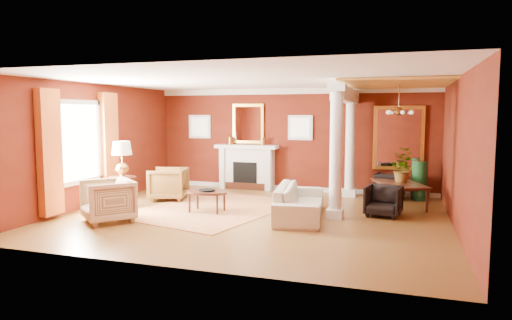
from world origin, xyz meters
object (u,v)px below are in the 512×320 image
(armchair_stripe, at_px, (108,199))
(side_table, at_px, (122,163))
(sofa, at_px, (300,196))
(armchair_leopard, at_px, (168,182))
(dining_table, at_px, (400,188))
(coffee_table, at_px, (207,193))

(armchair_stripe, distance_m, side_table, 1.55)
(sofa, relative_size, armchair_stripe, 2.46)
(side_table, bearing_deg, armchair_stripe, -67.68)
(armchair_leopard, relative_size, side_table, 0.58)
(armchair_leopard, xyz_separation_m, dining_table, (5.63, 0.95, -0.00))
(sofa, xyz_separation_m, side_table, (-4.17, -0.25, 0.59))
(armchair_leopard, distance_m, armchair_stripe, 2.50)
(sofa, xyz_separation_m, armchair_leopard, (-3.62, 0.92, -0.01))
(coffee_table, bearing_deg, side_table, -176.81)
(sofa, height_order, coffee_table, sofa)
(sofa, xyz_separation_m, dining_table, (2.01, 1.87, -0.01))
(side_table, bearing_deg, sofa, 3.46)
(armchair_leopard, height_order, side_table, side_table)
(sofa, height_order, armchair_leopard, sofa)
(armchair_leopard, height_order, armchair_stripe, armchair_stripe)
(coffee_table, relative_size, dining_table, 0.58)
(sofa, xyz_separation_m, armchair_stripe, (-3.62, -1.58, 0.02))
(coffee_table, xyz_separation_m, dining_table, (4.09, 2.00, 0.02))
(armchair_stripe, bearing_deg, armchair_leopard, 130.16)
(armchair_leopard, height_order, coffee_table, armchair_leopard)
(armchair_stripe, distance_m, coffee_table, 2.12)
(sofa, distance_m, armchair_leopard, 3.73)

